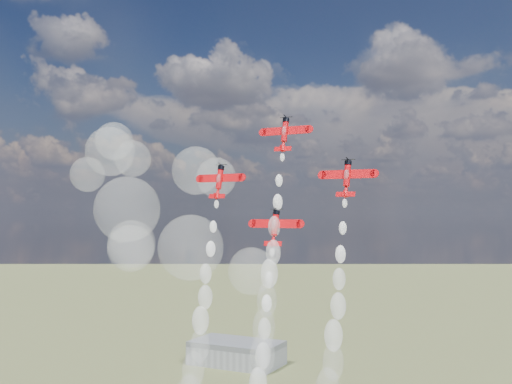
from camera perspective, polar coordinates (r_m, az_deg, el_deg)
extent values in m
cube|color=gray|center=(350.57, -1.86, -15.28)|extent=(50.00, 28.00, 10.00)
cube|color=#595B60|center=(349.14, -1.85, -14.25)|extent=(50.00, 28.00, 3.00)
cylinder|color=red|center=(137.74, 2.76, 5.79)|extent=(1.33, 2.51, 5.13)
cylinder|color=black|center=(138.71, 2.87, 6.81)|extent=(1.52, 1.71, 1.30)
cube|color=red|center=(138.13, 2.83, 5.85)|extent=(11.62, 0.67, 1.90)
cube|color=white|center=(139.51, 1.66, 5.76)|extent=(4.57, 0.16, 0.51)
cube|color=white|center=(137.00, 4.06, 5.90)|extent=(4.57, 0.16, 0.51)
cube|color=red|center=(136.16, 2.56, 4.13)|extent=(4.19, 0.37, 1.04)
cube|color=red|center=(135.49, 2.43, 4.16)|extent=(0.13, 1.87, 1.60)
ellipsoid|color=silver|center=(137.27, 2.67, 5.83)|extent=(1.05, 1.49, 2.52)
cone|color=red|center=(136.49, 2.61, 4.42)|extent=(1.33, 1.90, 2.73)
cylinder|color=red|center=(141.40, -3.49, 1.27)|extent=(1.33, 2.51, 5.13)
cylinder|color=black|center=(142.14, -3.35, 2.29)|extent=(1.52, 1.71, 1.30)
cube|color=red|center=(141.75, -3.41, 1.34)|extent=(11.62, 0.67, 1.90)
cube|color=white|center=(143.44, -4.47, 1.29)|extent=(4.57, 0.16, 0.51)
cube|color=white|center=(140.30, -2.27, 1.36)|extent=(4.57, 0.16, 0.51)
cube|color=red|center=(140.19, -3.74, -0.39)|extent=(4.19, 0.37, 1.04)
cube|color=red|center=(139.56, -3.89, -0.39)|extent=(0.13, 1.87, 1.60)
ellipsoid|color=silver|center=(140.94, -3.60, 1.29)|extent=(1.05, 1.49, 2.52)
cone|color=red|center=(140.46, -3.68, -0.10)|extent=(1.33, 1.90, 2.73)
cylinder|color=red|center=(128.61, 8.68, 1.61)|extent=(1.33, 2.51, 5.13)
cylinder|color=black|center=(129.42, 8.76, 2.73)|extent=(1.52, 1.71, 1.30)
cube|color=red|center=(129.00, 8.73, 1.69)|extent=(11.62, 0.67, 1.90)
cube|color=white|center=(130.10, 7.43, 1.64)|extent=(4.57, 0.16, 0.51)
cube|color=white|center=(128.18, 10.08, 1.70)|extent=(4.57, 0.16, 0.51)
cube|color=red|center=(127.29, 8.52, -0.21)|extent=(4.19, 0.37, 1.04)
cube|color=red|center=(126.58, 8.42, -0.20)|extent=(0.13, 1.87, 1.60)
ellipsoid|color=silver|center=(128.11, 8.60, 1.64)|extent=(1.05, 1.49, 2.52)
cone|color=red|center=(127.58, 8.56, 0.11)|extent=(1.33, 1.90, 2.73)
cylinder|color=red|center=(131.57, 1.83, -3.12)|extent=(1.33, 2.51, 5.13)
cylinder|color=black|center=(132.15, 1.94, -1.99)|extent=(1.52, 1.71, 1.30)
cube|color=red|center=(131.93, 1.90, -3.03)|extent=(11.62, 0.67, 1.90)
cube|color=white|center=(133.37, 0.69, -3.03)|extent=(4.57, 0.16, 0.51)
cube|color=white|center=(130.75, 3.17, -3.05)|extent=(4.57, 0.16, 0.51)
cube|color=red|center=(130.64, 1.61, -4.94)|extent=(4.19, 0.37, 1.04)
cube|color=red|center=(129.97, 1.47, -4.95)|extent=(0.13, 1.87, 1.60)
ellipsoid|color=silver|center=(131.09, 1.73, -3.11)|extent=(1.05, 1.49, 2.52)
cone|color=red|center=(130.86, 1.66, -4.62)|extent=(1.33, 1.90, 2.73)
sphere|color=white|center=(135.57, 2.53, 3.33)|extent=(1.05, 1.05, 1.05)
sphere|color=white|center=(134.07, 2.21, 1.10)|extent=(1.56, 1.56, 1.56)
sphere|color=white|center=(132.64, 2.08, -0.98)|extent=(2.08, 2.08, 2.08)
sphere|color=white|center=(131.45, 1.74, -3.30)|extent=(2.59, 2.59, 2.59)
sphere|color=white|center=(130.16, 1.65, -5.76)|extent=(3.10, 3.10, 3.10)
sphere|color=white|center=(129.97, 1.28, -7.77)|extent=(3.61, 3.61, 3.61)
sphere|color=white|center=(129.37, 1.05, -10.21)|extent=(4.12, 4.12, 4.12)
sphere|color=white|center=(129.50, 0.76, -12.79)|extent=(4.63, 4.63, 4.63)
sphere|color=white|center=(129.46, 0.62, -15.24)|extent=(5.14, 5.14, 5.14)
sphere|color=white|center=(139.93, -3.79, -1.17)|extent=(1.05, 1.05, 1.05)
sphere|color=white|center=(138.76, -4.09, -3.32)|extent=(1.56, 1.56, 1.56)
sphere|color=white|center=(137.95, -4.34, -5.43)|extent=(2.08, 2.08, 2.08)
sphere|color=white|center=(137.11, -4.82, -7.76)|extent=(2.59, 2.59, 2.59)
sphere|color=white|center=(136.53, -4.85, -9.94)|extent=(3.10, 3.10, 3.10)
sphere|color=white|center=(136.49, -5.30, -12.07)|extent=(3.61, 3.61, 3.61)
sphere|color=white|center=(136.23, -5.36, -14.37)|extent=(4.12, 4.12, 4.12)
sphere|color=white|center=(136.69, -5.99, -16.52)|extent=(4.63, 4.63, 4.63)
sphere|color=white|center=(126.96, 8.45, -1.07)|extent=(1.05, 1.05, 1.05)
sphere|color=white|center=(125.66, 8.26, -3.41)|extent=(1.56, 1.56, 1.56)
sphere|color=white|center=(124.80, 8.05, -5.88)|extent=(2.08, 2.08, 2.08)
sphere|color=white|center=(124.04, 7.92, -8.20)|extent=(2.59, 2.59, 2.59)
sphere|color=white|center=(123.33, 7.84, -10.70)|extent=(3.10, 3.10, 3.10)
sphere|color=white|center=(122.86, 7.39, -13.38)|extent=(3.61, 3.61, 3.61)
sphere|color=white|center=(123.42, 7.37, -15.76)|extent=(4.12, 4.12, 4.12)
sphere|color=white|center=(130.37, 1.53, -5.75)|extent=(1.05, 1.05, 1.05)
sphere|color=white|center=(129.56, 1.24, -8.18)|extent=(1.56, 1.56, 1.56)
sphere|color=white|center=(129.41, 1.03, -10.54)|extent=(2.08, 2.08, 2.08)
sphere|color=white|center=(128.67, 0.81, -12.89)|extent=(2.59, 2.59, 2.59)
sphere|color=white|center=(128.93, 0.68, -15.30)|extent=(3.10, 3.10, 3.10)
sphere|color=white|center=(129.02, 0.20, -17.73)|extent=(3.61, 3.61, 3.61)
sphere|color=white|center=(189.84, -11.67, 3.12)|extent=(11.31, 11.31, 11.31)
sphere|color=white|center=(182.05, -3.80, 1.39)|extent=(12.14, 12.14, 12.14)
sphere|color=white|center=(169.14, -6.23, -5.29)|extent=(18.48, 18.48, 18.48)
sphere|color=white|center=(192.95, -15.76, 1.61)|extent=(10.79, 10.79, 10.79)
sphere|color=white|center=(175.38, -12.18, -1.62)|extent=(18.89, 18.89, 18.89)
sphere|color=white|center=(176.29, -11.82, -5.27)|extent=(13.44, 13.44, 13.44)
sphere|color=white|center=(180.08, -13.72, 3.77)|extent=(14.38, 14.38, 14.38)
sphere|color=white|center=(188.77, -13.36, 4.73)|extent=(11.63, 11.63, 11.63)
sphere|color=white|center=(170.82, -5.72, 2.04)|extent=(13.74, 13.74, 13.74)
sphere|color=white|center=(176.38, -0.44, -7.53)|extent=(13.80, 13.80, 13.80)
sphere|color=white|center=(194.74, -11.78, -4.87)|extent=(15.18, 15.18, 15.18)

